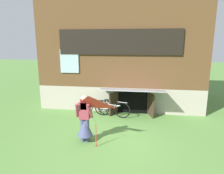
# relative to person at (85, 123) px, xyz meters

# --- Properties ---
(ground_plane) EXTENTS (60.00, 60.00, 0.00)m
(ground_plane) POSITION_rel_person_xyz_m (0.79, 0.10, -0.68)
(ground_plane) COLOR #56843D
(log_house) EXTENTS (8.00, 5.73, 5.29)m
(log_house) POSITION_rel_person_xyz_m (0.79, 5.41, 1.97)
(log_house) COLOR #ADA393
(log_house) RESTS_ON ground_plane
(person) EXTENTS (0.61, 0.52, 1.61)m
(person) POSITION_rel_person_xyz_m (0.00, 0.00, 0.00)
(person) COLOR #474C75
(person) RESTS_ON ground_plane
(kite) EXTENTS (1.10, 1.15, 1.64)m
(kite) POSITION_rel_person_xyz_m (0.31, -0.60, 0.64)
(kite) COLOR red
(kite) RESTS_ON ground_plane
(bicycle_silver) EXTENTS (1.69, 0.42, 0.78)m
(bicycle_silver) POSITION_rel_person_xyz_m (0.55, 2.47, -0.30)
(bicycle_silver) COLOR black
(bicycle_silver) RESTS_ON ground_plane
(bicycle_green) EXTENTS (1.64, 0.10, 0.75)m
(bicycle_green) POSITION_rel_person_xyz_m (-0.27, 2.70, -0.32)
(bicycle_green) COLOR black
(bicycle_green) RESTS_ON ground_plane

